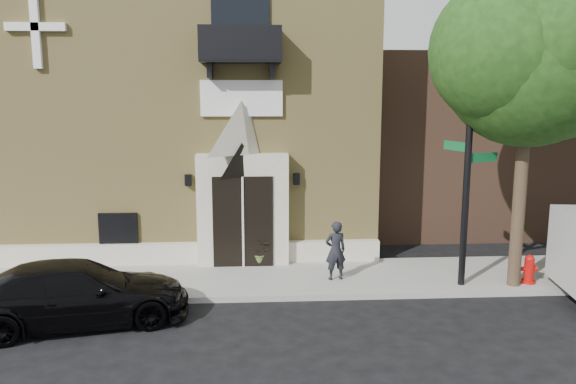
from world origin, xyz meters
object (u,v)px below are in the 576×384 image
object	(u,v)px
street_sign	(468,162)
pedestrian_near	(335,250)
fire_hydrant	(529,269)
black_sedan	(77,293)

from	to	relation	value
street_sign	pedestrian_near	xyz separation A→B (m)	(-3.22, 0.57, -2.41)
street_sign	fire_hydrant	xyz separation A→B (m)	(1.78, -0.03, -2.83)
black_sedan	street_sign	xyz separation A→B (m)	(9.25, 1.64, 2.65)
black_sedan	street_sign	world-z (taller)	street_sign
black_sedan	street_sign	size ratio (longest dim) A/B	0.76
street_sign	fire_hydrant	bearing A→B (deg)	-20.55
black_sedan	pedestrian_near	size ratio (longest dim) A/B	3.05
black_sedan	pedestrian_near	distance (m)	6.43
fire_hydrant	pedestrian_near	world-z (taller)	pedestrian_near
street_sign	fire_hydrant	distance (m)	3.34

